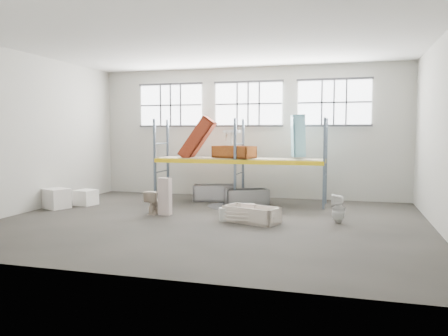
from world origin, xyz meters
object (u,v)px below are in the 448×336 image
(toilet_beige, at_px, (154,202))
(blue_tub_upright, at_px, (298,136))
(cistern_tall, at_px, (165,196))
(toilet_white, at_px, (338,209))
(rust_tub_flat, at_px, (234,152))
(carton_near, at_px, (56,198))
(steel_tub_right, at_px, (247,197))
(bathtub_beige, at_px, (252,214))
(steel_tub_left, at_px, (215,193))
(bucket, at_px, (224,214))

(toilet_beige, bearing_deg, blue_tub_upright, -142.15)
(blue_tub_upright, bearing_deg, cistern_tall, -139.07)
(toilet_beige, distance_m, toilet_white, 5.54)
(cistern_tall, relative_size, blue_tub_upright, 0.79)
(rust_tub_flat, distance_m, carton_near, 6.22)
(steel_tub_right, bearing_deg, blue_tub_upright, 19.66)
(bathtub_beige, height_order, cistern_tall, cistern_tall)
(steel_tub_left, distance_m, rust_tub_flat, 1.76)
(cistern_tall, height_order, blue_tub_upright, blue_tub_upright)
(blue_tub_upright, bearing_deg, bucket, -115.16)
(toilet_white, distance_m, steel_tub_left, 5.38)
(steel_tub_right, distance_m, blue_tub_upright, 2.77)
(toilet_beige, height_order, rust_tub_flat, rust_tub_flat)
(cistern_tall, xyz_separation_m, blue_tub_upright, (3.65, 3.17, 1.83))
(bathtub_beige, height_order, bucket, bathtub_beige)
(steel_tub_left, height_order, blue_tub_upright, blue_tub_upright)
(bathtub_beige, relative_size, rust_tub_flat, 1.03)
(steel_tub_left, distance_m, bucket, 3.81)
(toilet_white, bearing_deg, steel_tub_left, -120.24)
(blue_tub_upright, distance_m, bucket, 4.49)
(toilet_white, distance_m, blue_tub_upright, 3.84)
(bathtub_beige, xyz_separation_m, blue_tub_upright, (0.87, 3.53, 2.17))
(cistern_tall, height_order, carton_near, cistern_tall)
(toilet_beige, relative_size, carton_near, 0.96)
(bathtub_beige, relative_size, bucket, 4.10)
(toilet_white, bearing_deg, steel_tub_right, -123.54)
(toilet_beige, relative_size, steel_tub_right, 0.49)
(steel_tub_left, xyz_separation_m, rust_tub_flat, (0.81, -0.33, 1.53))
(cistern_tall, distance_m, blue_tub_upright, 5.17)
(steel_tub_right, height_order, rust_tub_flat, rust_tub_flat)
(rust_tub_flat, bearing_deg, bathtub_beige, -67.32)
(toilet_beige, xyz_separation_m, blue_tub_upright, (4.06, 3.05, 2.03))
(steel_tub_right, xyz_separation_m, blue_tub_upright, (1.68, 0.60, 2.12))
(steel_tub_right, distance_m, rust_tub_flat, 1.66)
(steel_tub_right, xyz_separation_m, carton_near, (-5.92, -2.44, 0.06))
(cistern_tall, distance_m, rust_tub_flat, 3.43)
(bathtub_beige, height_order, toilet_beige, toilet_beige)
(bathtub_beige, xyz_separation_m, toilet_white, (2.34, 0.60, 0.18))
(steel_tub_left, distance_m, steel_tub_right, 1.48)
(bathtub_beige, height_order, rust_tub_flat, rust_tub_flat)
(toilet_beige, distance_m, steel_tub_right, 3.42)
(bathtub_beige, relative_size, toilet_beige, 2.09)
(steel_tub_right, bearing_deg, rust_tub_flat, 151.98)
(toilet_white, distance_m, steel_tub_right, 3.93)
(toilet_white, relative_size, carton_near, 1.05)
(toilet_white, xyz_separation_m, rust_tub_flat, (-3.69, 2.63, 1.42))
(blue_tub_upright, xyz_separation_m, carton_near, (-7.60, -3.04, -2.07))
(bathtub_beige, height_order, toilet_white, toilet_white)
(blue_tub_upright, xyz_separation_m, bucket, (-1.66, -3.54, -2.21))
(steel_tub_left, relative_size, bucket, 4.25)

